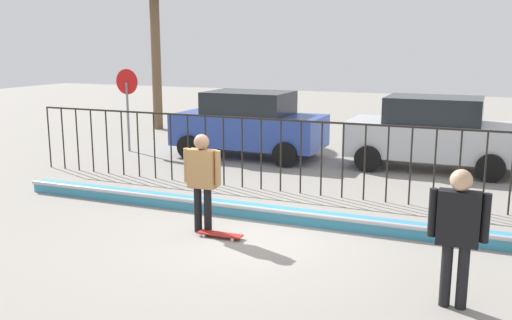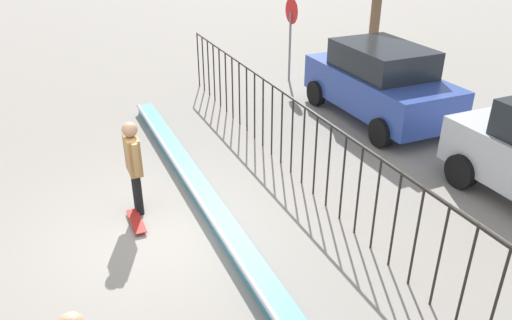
% 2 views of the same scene
% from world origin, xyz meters
% --- Properties ---
extents(ground_plane, '(60.00, 60.00, 0.00)m').
position_xyz_m(ground_plane, '(0.00, 0.00, 0.00)').
color(ground_plane, gray).
extents(bowl_coping_ledge, '(11.00, 0.40, 0.27)m').
position_xyz_m(bowl_coping_ledge, '(0.00, 1.09, 0.12)').
color(bowl_coping_ledge, teal).
rests_on(bowl_coping_ledge, ground).
extents(perimeter_fence, '(14.04, 0.04, 1.62)m').
position_xyz_m(perimeter_fence, '(0.00, 3.11, 1.01)').
color(perimeter_fence, black).
rests_on(perimeter_fence, ground).
extents(skateboarder, '(0.70, 0.26, 1.73)m').
position_xyz_m(skateboarder, '(-0.72, -0.07, 1.04)').
color(skateboarder, black).
rests_on(skateboarder, ground).
extents(skateboard, '(0.80, 0.20, 0.07)m').
position_xyz_m(skateboard, '(-0.33, -0.20, 0.06)').
color(skateboard, '#A51E19').
rests_on(skateboard, ground).
extents(camera_operator, '(0.71, 0.27, 1.76)m').
position_xyz_m(camera_operator, '(3.50, -1.41, 1.06)').
color(camera_operator, black).
rests_on(camera_operator, ground).
extents(parked_car_blue, '(4.30, 2.12, 1.90)m').
position_xyz_m(parked_car_blue, '(-2.70, 6.49, 0.97)').
color(parked_car_blue, '#2D479E').
rests_on(parked_car_blue, ground).
extents(parked_car_silver, '(4.30, 2.12, 1.90)m').
position_xyz_m(parked_car_silver, '(2.37, 6.80, 0.97)').
color(parked_car_silver, '#B7BABF').
rests_on(parked_car_silver, ground).
extents(stop_sign, '(0.76, 0.07, 2.50)m').
position_xyz_m(stop_sign, '(-6.45, 5.90, 1.62)').
color(stop_sign, slate).
rests_on(stop_sign, ground).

